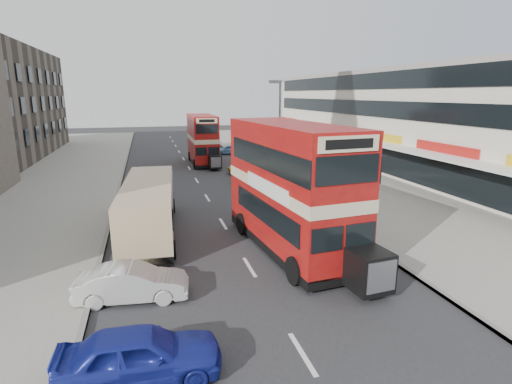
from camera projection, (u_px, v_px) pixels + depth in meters
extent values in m
plane|color=#28282B|center=(263.00, 289.00, 15.03)|extent=(160.00, 160.00, 0.00)
cube|color=#28282B|center=(197.00, 181.00, 33.78)|extent=(12.00, 90.00, 0.01)
cube|color=gray|center=(328.00, 173.00, 36.81)|extent=(12.00, 90.00, 0.15)
cube|color=gray|center=(39.00, 188.00, 30.71)|extent=(12.00, 90.00, 0.15)
cube|color=gray|center=(120.00, 184.00, 32.21)|extent=(0.20, 90.00, 0.16)
cube|color=gray|center=(266.00, 176.00, 35.31)|extent=(0.20, 90.00, 0.16)
cube|color=beige|center=(396.00, 121.00, 39.67)|extent=(8.00, 46.00, 9.00)
cube|color=black|center=(357.00, 151.00, 39.33)|extent=(0.10, 44.00, 2.40)
cube|color=gray|center=(400.00, 72.00, 38.58)|extent=(8.20, 46.20, 0.40)
cube|color=white|center=(350.00, 137.00, 38.78)|extent=(1.80, 44.00, 0.20)
cylinder|color=slate|center=(280.00, 133.00, 32.63)|extent=(0.16, 0.16, 8.00)
cube|color=slate|center=(275.00, 82.00, 31.58)|extent=(1.00, 0.20, 0.25)
cube|color=black|center=(289.00, 241.00, 18.80)|extent=(3.67, 9.12, 0.39)
cube|color=maroon|center=(290.00, 214.00, 18.48)|extent=(3.65, 9.12, 2.44)
cube|color=beige|center=(290.00, 184.00, 18.16)|extent=(3.70, 9.16, 0.50)
cube|color=maroon|center=(291.00, 155.00, 17.84)|extent=(3.65, 9.12, 2.33)
cube|color=maroon|center=(291.00, 126.00, 17.54)|extent=(3.67, 9.14, 0.28)
cube|color=black|center=(369.00, 270.00, 14.26)|extent=(1.46, 1.46, 1.44)
cube|color=black|center=(203.00, 160.00, 42.01)|extent=(2.47, 7.60, 0.33)
cube|color=maroon|center=(203.00, 149.00, 41.74)|extent=(2.45, 7.60, 2.08)
cube|color=beige|center=(202.00, 138.00, 41.46)|extent=(2.49, 7.64, 0.43)
cube|color=maroon|center=(202.00, 127.00, 41.19)|extent=(2.45, 7.60, 1.99)
cube|color=maroon|center=(202.00, 116.00, 40.94)|extent=(2.47, 7.62, 0.24)
cube|color=black|center=(215.00, 162.00, 37.93)|extent=(1.15, 1.15, 1.23)
cube|color=black|center=(150.00, 226.00, 20.91)|extent=(3.02, 9.67, 0.38)
cube|color=tan|center=(149.00, 206.00, 20.65)|extent=(3.00, 9.67, 2.48)
imported|color=#1B2696|center=(140.00, 354.00, 10.15)|extent=(4.17, 1.79, 1.40)
imported|color=silver|center=(132.00, 283.00, 14.11)|extent=(3.99, 1.79, 1.27)
imported|color=#A11012|center=(262.00, 174.00, 32.98)|extent=(4.92, 2.27, 1.39)
imported|color=#B67B12|center=(252.00, 167.00, 36.66)|extent=(4.74, 2.51, 1.27)
imported|color=#6195C2|center=(229.00, 150.00, 48.16)|extent=(3.56, 1.71, 1.17)
imported|color=gray|center=(321.00, 180.00, 28.50)|extent=(0.86, 0.84, 1.96)
imported|color=gray|center=(245.00, 177.00, 32.71)|extent=(0.91, 1.97, 1.00)
imported|color=black|center=(245.00, 169.00, 32.56)|extent=(0.63, 0.45, 1.59)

